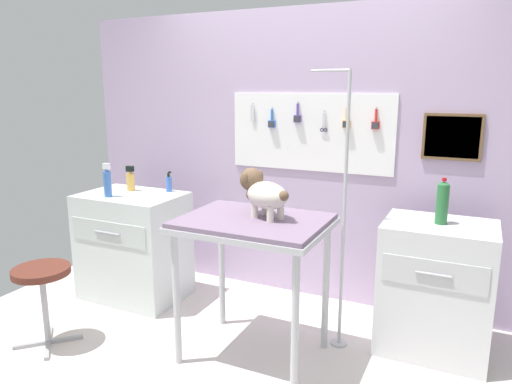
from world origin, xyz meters
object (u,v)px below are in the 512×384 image
Objects in this scene: stool at (42,281)px; detangler_spray at (169,184)px; grooming_arm at (342,223)px; grooming_table at (253,234)px; counter_left at (134,246)px; soda_bottle at (442,203)px; dog at (262,192)px; cabinet_right at (435,288)px.

detangler_spray reaches higher than stool.
grooming_table is at bearing -141.66° from grooming_arm.
counter_left is at bearing -135.65° from detangler_spray.
grooming_table is 3.16× the size of soda_bottle.
stool is 1.21m from detangler_spray.
dog is at bearing -152.67° from soda_bottle.
stool is at bearing -154.60° from grooming_arm.
soda_bottle is at bearing 19.63° from grooming_arm.
stool is at bearing -158.51° from dog.
soda_bottle is at bearing 28.82° from grooming_table.
grooming_arm is at bearing 25.40° from stool.
grooming_arm is 2.09× the size of counter_left.
detangler_spray is (-1.06, 0.61, 0.11)m from grooming_table.
detangler_spray is 0.57× the size of soda_bottle.
cabinet_right is at bearing 4.35° from counter_left.
dog is 1.36× the size of soda_bottle.
soda_bottle is (0.57, 0.20, 0.15)m from grooming_arm.
counter_left is 5.21× the size of detangler_spray.
dog reaches higher than grooming_table.
stool is (-0.04, -0.87, 0.02)m from counter_left.
grooming_arm is 0.63m from soda_bottle.
counter_left is 2.31m from cabinet_right.
grooming_table is 1.06× the size of counter_left.
dog is at bearing 55.67° from grooming_table.
grooming_table is at bearing -151.18° from soda_bottle.
grooming_table is 5.53× the size of detangler_spray.
grooming_table is at bearing -17.22° from counter_left.
detangler_spray is 2.09m from soda_bottle.
cabinet_right is (0.57, 0.21, -0.42)m from grooming_arm.
stool is (-1.35, -0.53, -0.62)m from dog.
grooming_arm is 1.54m from detangler_spray.
grooming_table is 1.39m from counter_left.
dog is at bearing -152.59° from cabinet_right.
dog is 1.50m from counter_left.
soda_bottle is at bearing 24.03° from stool.
stool is at bearing -103.34° from detangler_spray.
dog is at bearing -14.61° from counter_left.
detangler_spray is at bearing 153.07° from dog.
detangler_spray is (0.26, 1.09, 0.48)m from stool.
soda_bottle is at bearing 27.33° from dog.
cabinet_right is at bearing 24.08° from stool.
cabinet_right is at bearing 54.43° from soda_bottle.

